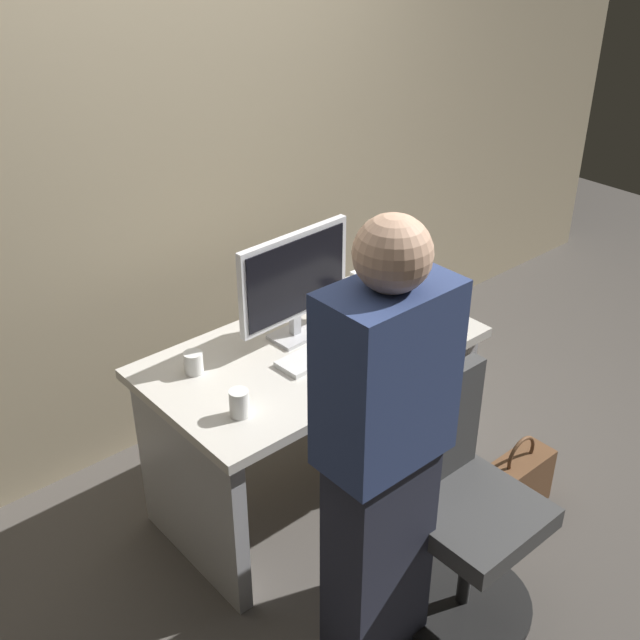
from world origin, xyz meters
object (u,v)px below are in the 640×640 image
monitor (295,281)px  book_stack (376,286)px  office_chair (460,512)px  person_at_desk (383,457)px  cell_phone (411,322)px  cup_by_monitor (193,363)px  desk (312,398)px  mouse (380,320)px  keyboard (326,350)px  handbag (517,483)px  cup_near_keyboard (239,403)px

monitor → book_stack: size_ratio=2.34×
book_stack → office_chair: bearing=-116.2°
person_at_desk → cell_phone: (0.78, 0.61, -0.08)m
cell_phone → person_at_desk: bearing=-157.0°
person_at_desk → cup_by_monitor: size_ratio=18.98×
desk → mouse: mouse is taller
desk → book_stack: size_ratio=5.79×
office_chair → book_stack: 1.08m
monitor → keyboard: size_ratio=1.26×
cup_by_monitor → book_stack: (0.91, -0.05, 0.04)m
cup_by_monitor → handbag: (1.05, -0.81, -0.66)m
office_chair → keyboard: bearing=90.0°
office_chair → person_at_desk: person_at_desk is taller
cell_phone → cup_near_keyboard: bearing=168.2°
keyboard → book_stack: 0.48m
desk → person_at_desk: (-0.34, -0.73, 0.33)m
mouse → book_stack: 0.20m
person_at_desk → mouse: 0.97m
desk → mouse: 0.43m
desk → handbag: 0.96m
monitor → cup_by_monitor: 0.51m
office_chair → cup_near_keyboard: size_ratio=9.19×
cup_by_monitor → cell_phone: cup_by_monitor is taller
cup_near_keyboard → desk: bearing=20.0°
office_chair → keyboard: 0.80m
keyboard → cup_near_keyboard: 0.51m
mouse → book_stack: book_stack is taller
book_stack → handbag: bearing=-79.8°
desk → keyboard: 0.26m
desk → handbag: (0.60, -0.65, -0.38)m
office_chair → mouse: (0.32, 0.75, 0.34)m
person_at_desk → cup_near_keyboard: (-0.14, 0.56, -0.03)m
book_stack → mouse: bearing=-128.0°
desk → office_chair: bearing=-88.6°
desk → person_at_desk: bearing=-114.7°
office_chair → keyboard: (0.00, 0.72, 0.34)m
office_chair → person_at_desk: 0.55m
desk → monitor: 0.51m
mouse → cell_phone: 0.13m
desk → cup_near_keyboard: cup_near_keyboard is taller
office_chair → cup_by_monitor: bearing=116.4°
cup_by_monitor → book_stack: bearing=-3.2°
desk → monitor: size_ratio=2.48×
keyboard → mouse: size_ratio=4.30×
mouse → book_stack: (0.12, 0.15, 0.06)m
keyboard → cup_by_monitor: 0.52m
office_chair → cup_by_monitor: 1.12m
handbag → person_at_desk: bearing=-174.7°
desk → mouse: (0.34, -0.04, 0.26)m
monitor → book_stack: (0.45, -0.00, -0.18)m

